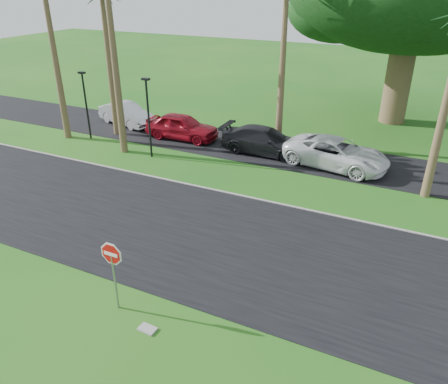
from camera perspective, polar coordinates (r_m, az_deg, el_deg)
The scene contains 12 objects.
ground at distance 17.20m, azimuth -8.74°, elevation -8.23°, with size 120.00×120.00×0.00m, color #165615.
road at distance 18.58m, azimuth -5.33°, elevation -5.09°, with size 120.00×8.00×0.02m, color black.
parking_strip at distance 27.17m, azimuth 6.00°, elevation 5.43°, with size 120.00×5.00×0.02m, color black.
curb at distance 21.69m, azimuth 0.09°, elevation -0.01°, with size 120.00×0.12×0.06m, color gray.
stop_sign_near at distance 14.02m, azimuth -14.36°, elevation -8.93°, with size 1.05×0.07×2.62m.
streetlight_left at distance 29.77m, azimuth -17.62°, elevation 11.26°, with size 0.45×0.25×4.34m.
streetlight_right at distance 25.59m, azimuth -9.86°, elevation 10.10°, with size 0.45×0.25×4.64m.
car_silver at distance 32.50m, azimuth -12.60°, elevation 9.88°, with size 1.60×4.60×1.52m, color silver.
car_red at distance 28.95m, azimuth -5.52°, elevation 8.49°, with size 1.94×4.82×1.64m, color maroon.
car_dark at distance 26.46m, azimuth 5.33°, elevation 6.66°, with size 2.18×5.36×1.55m, color black.
car_minivan at distance 25.15m, azimuth 14.45°, elevation 4.91°, with size 2.68×5.81×1.61m, color silver.
utility_slab at distance 14.14m, azimuth -9.97°, elevation -17.21°, with size 0.55×0.35×0.06m, color gray.
Camera 1 is at (8.38, -11.46, 9.71)m, focal length 35.00 mm.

